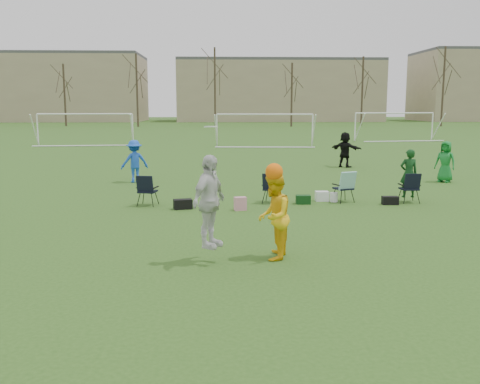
{
  "coord_description": "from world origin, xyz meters",
  "views": [
    {
      "loc": [
        0.49,
        -8.84,
        3.12
      ],
      "look_at": [
        0.95,
        2.58,
        1.25
      ],
      "focal_mm": 40.0,
      "sensor_mm": 36.0,
      "label": 1
    }
  ],
  "objects_px": {
    "center_contest": "(245,209)",
    "goal_right": "(395,118)",
    "fielder_green_far": "(445,162)",
    "goal_mid": "(265,121)",
    "fielder_black": "(345,150)",
    "goal_left": "(85,120)",
    "fielder_blue": "(134,161)"
  },
  "relations": [
    {
      "from": "center_contest",
      "to": "goal_right",
      "type": "bearing_deg",
      "value": 67.61
    },
    {
      "from": "fielder_green_far",
      "to": "goal_mid",
      "type": "distance_m",
      "value": 20.42
    },
    {
      "from": "fielder_green_far",
      "to": "goal_mid",
      "type": "height_order",
      "value": "goal_mid"
    },
    {
      "from": "center_contest",
      "to": "goal_mid",
      "type": "xyz_separation_m",
      "value": [
        3.0,
        30.4,
        0.85
      ]
    },
    {
      "from": "fielder_green_far",
      "to": "goal_mid",
      "type": "xyz_separation_m",
      "value": [
        -5.7,
        19.57,
        1.09
      ]
    },
    {
      "from": "fielder_green_far",
      "to": "center_contest",
      "type": "height_order",
      "value": "center_contest"
    },
    {
      "from": "fielder_green_far",
      "to": "goal_right",
      "type": "bearing_deg",
      "value": 119.65
    },
    {
      "from": "fielder_green_far",
      "to": "fielder_black",
      "type": "bearing_deg",
      "value": 161.22
    },
    {
      "from": "goal_left",
      "to": "goal_mid",
      "type": "xyz_separation_m",
      "value": [
        14.0,
        -2.0,
        0.0
      ]
    },
    {
      "from": "fielder_green_far",
      "to": "goal_left",
      "type": "relative_size",
      "value": 0.23
    },
    {
      "from": "goal_mid",
      "to": "center_contest",
      "type": "bearing_deg",
      "value": -91.63
    },
    {
      "from": "fielder_green_far",
      "to": "goal_mid",
      "type": "bearing_deg",
      "value": 149.72
    },
    {
      "from": "fielder_blue",
      "to": "fielder_green_far",
      "type": "distance_m",
      "value": 12.63
    },
    {
      "from": "center_contest",
      "to": "goal_left",
      "type": "bearing_deg",
      "value": 108.76
    },
    {
      "from": "goal_left",
      "to": "goal_right",
      "type": "xyz_separation_m",
      "value": [
        26.0,
        4.0,
        0.0
      ]
    },
    {
      "from": "center_contest",
      "to": "goal_mid",
      "type": "distance_m",
      "value": 30.56
    },
    {
      "from": "goal_right",
      "to": "fielder_black",
      "type": "bearing_deg",
      "value": -122.37
    },
    {
      "from": "fielder_blue",
      "to": "goal_mid",
      "type": "xyz_separation_m",
      "value": [
        6.92,
        19.16,
        1.07
      ]
    },
    {
      "from": "center_contest",
      "to": "goal_right",
      "type": "distance_m",
      "value": 39.38
    },
    {
      "from": "fielder_black",
      "to": "goal_right",
      "type": "height_order",
      "value": "goal_right"
    },
    {
      "from": "fielder_black",
      "to": "goal_mid",
      "type": "relative_size",
      "value": 0.24
    },
    {
      "from": "fielder_green_far",
      "to": "fielder_black",
      "type": "distance_m",
      "value": 6.1
    },
    {
      "from": "goal_left",
      "to": "goal_mid",
      "type": "relative_size",
      "value": 1.0
    },
    {
      "from": "fielder_black",
      "to": "goal_right",
      "type": "distance_m",
      "value": 22.17
    },
    {
      "from": "center_contest",
      "to": "goal_left",
      "type": "height_order",
      "value": "center_contest"
    },
    {
      "from": "fielder_blue",
      "to": "goal_mid",
      "type": "bearing_deg",
      "value": -133.81
    },
    {
      "from": "fielder_green_far",
      "to": "goal_left",
      "type": "height_order",
      "value": "goal_left"
    },
    {
      "from": "center_contest",
      "to": "goal_mid",
      "type": "height_order",
      "value": "center_contest"
    },
    {
      "from": "fielder_blue",
      "to": "goal_left",
      "type": "bearing_deg",
      "value": -95.45
    },
    {
      "from": "fielder_black",
      "to": "goal_right",
      "type": "relative_size",
      "value": 0.24
    },
    {
      "from": "fielder_green_far",
      "to": "fielder_black",
      "type": "height_order",
      "value": "fielder_black"
    },
    {
      "from": "center_contest",
      "to": "goal_mid",
      "type": "relative_size",
      "value": 0.37
    }
  ]
}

